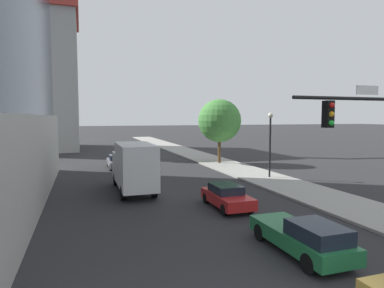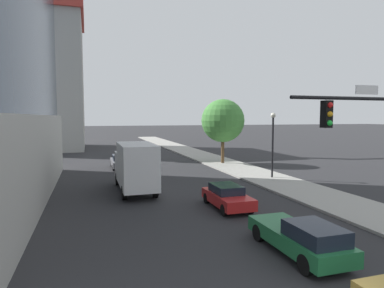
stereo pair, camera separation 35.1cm
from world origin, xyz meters
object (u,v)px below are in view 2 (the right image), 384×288
at_px(traffic_light_pole, 370,134).
at_px(car_green, 301,237).
at_px(car_red, 227,196).
at_px(box_truck, 135,166).
at_px(street_lamp, 273,135).
at_px(car_gray, 120,161).
at_px(construction_building, 41,67).
at_px(street_tree, 223,121).

xyz_separation_m(traffic_light_pole, car_green, (-3.34, -0.31, -3.84)).
relative_size(car_red, box_truck, 0.56).
relative_size(street_lamp, car_gray, 1.16).
distance_m(construction_building, traffic_light_pole, 52.56).
bearing_deg(box_truck, street_tree, 44.87).
height_order(car_gray, car_red, car_gray).
relative_size(construction_building, car_green, 6.65).
distance_m(construction_building, car_gray, 29.44).
bearing_deg(street_lamp, car_green, -116.94).
relative_size(construction_building, box_truck, 4.39).
xyz_separation_m(car_green, car_gray, (-4.49, 24.34, -0.04)).
distance_m(street_tree, box_truck, 16.07).
height_order(street_lamp, car_red, street_lamp).
xyz_separation_m(construction_building, car_red, (14.57, -41.92, -12.64)).
bearing_deg(street_lamp, construction_building, 122.20).
distance_m(street_lamp, box_truck, 12.00).
distance_m(construction_building, street_lamp, 42.06).
distance_m(car_red, box_truck, 7.37).
xyz_separation_m(car_green, box_truck, (-4.49, 12.75, 1.15)).
distance_m(car_green, car_red, 7.02).
bearing_deg(street_tree, car_gray, 177.70).
relative_size(car_green, car_red, 1.17).
xyz_separation_m(street_tree, car_red, (-6.70, -16.87, -4.16)).
height_order(traffic_light_pole, car_green, traffic_light_pole).
xyz_separation_m(traffic_light_pole, box_truck, (-7.83, 12.44, -2.69)).
xyz_separation_m(traffic_light_pole, street_lamp, (3.92, 13.97, -0.80)).
height_order(street_tree, box_truck, street_tree).
bearing_deg(street_tree, construction_building, 130.34).
relative_size(traffic_light_pole, car_green, 1.37).
distance_m(traffic_light_pole, box_truck, 14.94).
xyz_separation_m(street_lamp, car_red, (-7.26, -7.26, -3.08)).
distance_m(car_green, box_truck, 13.56).
bearing_deg(street_tree, street_lamp, -86.70).
distance_m(traffic_light_pole, car_red, 8.44).
bearing_deg(street_tree, box_truck, -135.13).
height_order(traffic_light_pole, car_gray, traffic_light_pole).
relative_size(traffic_light_pole, car_red, 1.61).
distance_m(traffic_light_pole, car_green, 5.09).
bearing_deg(traffic_light_pole, street_lamp, 74.34).
bearing_deg(street_lamp, car_red, -135.00).
xyz_separation_m(construction_building, car_gray, (10.08, -24.60, -12.65)).
height_order(street_lamp, car_gray, street_lamp).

